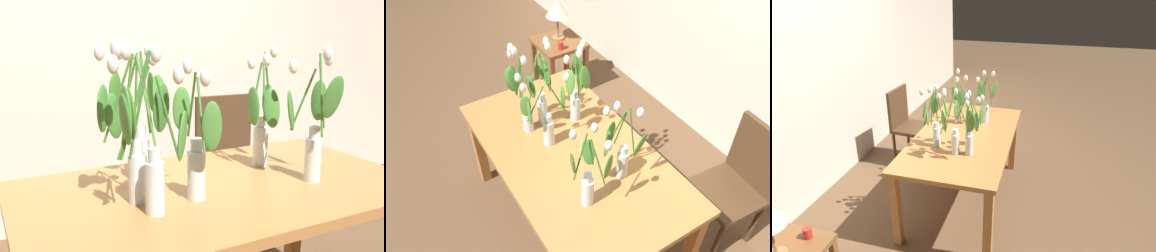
% 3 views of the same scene
% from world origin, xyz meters
% --- Properties ---
extents(room_wall_rear, '(9.00, 0.10, 2.70)m').
position_xyz_m(room_wall_rear, '(0.00, 1.54, 1.35)').
color(room_wall_rear, beige).
rests_on(room_wall_rear, ground).
extents(dining_table, '(1.60, 0.90, 0.74)m').
position_xyz_m(dining_table, '(0.00, 0.00, 0.65)').
color(dining_table, '#B7753D').
rests_on(dining_table, ground).
extents(tulip_vase_0, '(0.24, 0.23, 0.56)m').
position_xyz_m(tulip_vase_0, '(0.36, -0.12, 0.95)').
color(tulip_vase_0, silver).
rests_on(tulip_vase_0, dining_table).
extents(tulip_vase_1, '(0.28, 0.12, 0.59)m').
position_xyz_m(tulip_vase_1, '(-0.36, -0.15, 0.98)').
color(tulip_vase_1, silver).
rests_on(tulip_vase_1, dining_table).
extents(tulip_vase_2, '(0.23, 0.25, 0.57)m').
position_xyz_m(tulip_vase_2, '(-0.37, -0.01, 0.96)').
color(tulip_vase_2, silver).
rests_on(tulip_vase_2, dining_table).
extents(tulip_vase_3, '(0.10, 0.28, 0.51)m').
position_xyz_m(tulip_vase_3, '(-0.15, -0.08, 0.92)').
color(tulip_vase_3, silver).
rests_on(tulip_vase_3, dining_table).
extents(tulip_vase_4, '(0.21, 0.22, 0.56)m').
position_xyz_m(tulip_vase_4, '(-0.26, 0.19, 0.98)').
color(tulip_vase_4, silver).
rests_on(tulip_vase_4, dining_table).
extents(tulip_vase_5, '(0.19, 0.25, 0.55)m').
position_xyz_m(tulip_vase_5, '(0.30, 0.14, 0.94)').
color(tulip_vase_5, silver).
rests_on(tulip_vase_5, dining_table).
extents(dining_chair, '(0.43, 0.43, 0.93)m').
position_xyz_m(dining_chair, '(0.61, 0.89, 0.52)').
color(dining_chair, '#4C331E').
rests_on(dining_chair, ground).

